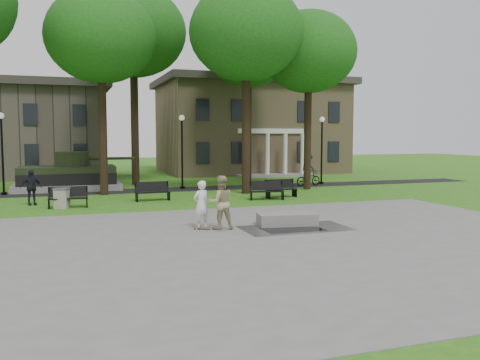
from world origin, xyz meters
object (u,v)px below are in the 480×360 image
object	(u,v)px
concrete_block	(287,219)
friend_watching	(221,203)
cyclist	(308,173)
skateboarder	(201,205)
park_bench_0	(68,197)
trash_bin	(62,198)

from	to	relation	value
concrete_block	friend_watching	bearing A→B (deg)	-179.47
friend_watching	cyclist	world-z (taller)	cyclist
friend_watching	skateboarder	bearing A→B (deg)	-29.71
concrete_block	park_bench_0	distance (m)	11.06
park_bench_0	trash_bin	distance (m)	0.28
concrete_block	trash_bin	size ratio (longest dim) A/B	2.29
skateboarder	friend_watching	distance (m)	0.74
cyclist	trash_bin	distance (m)	16.75
skateboarder	park_bench_0	size ratio (longest dim) A/B	0.97
concrete_block	friend_watching	size ratio (longest dim) A/B	1.12
skateboarder	park_bench_0	distance (m)	8.72
trash_bin	cyclist	bearing A→B (deg)	19.94
concrete_block	skateboarder	size ratio (longest dim) A/B	1.25
skateboarder	trash_bin	size ratio (longest dim) A/B	1.84
cyclist	trash_bin	size ratio (longest dim) A/B	2.30
friend_watching	cyclist	size ratio (longest dim) A/B	0.89
park_bench_0	trash_bin	size ratio (longest dim) A/B	1.89
friend_watching	cyclist	xyz separation A→B (m)	(10.22, 13.45, -0.10)
concrete_block	park_bench_0	world-z (taller)	park_bench_0
cyclist	skateboarder	bearing A→B (deg)	125.16
friend_watching	park_bench_0	xyz separation A→B (m)	(-5.24, 7.78, -0.48)
cyclist	concrete_block	bearing A→B (deg)	135.43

